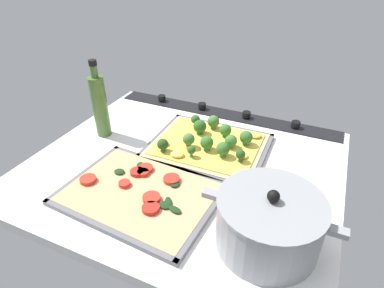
{
  "coord_description": "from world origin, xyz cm",
  "views": [
    {
      "loc": [
        -31.29,
        64.36,
        52.45
      ],
      "look_at": [
        -1.09,
        -2.69,
        5.11
      ],
      "focal_mm": 30.06,
      "sensor_mm": 36.0,
      "label": 1
    }
  ],
  "objects_px": {
    "baking_tray_front": "(208,148)",
    "broccoli_pizza": "(209,143)",
    "veggie_pizza_back": "(140,192)",
    "cooking_pot": "(269,223)",
    "baking_tray_back": "(140,195)",
    "oil_bottle": "(100,105)"
  },
  "relations": [
    {
      "from": "broccoli_pizza",
      "to": "oil_bottle",
      "type": "height_order",
      "value": "oil_bottle"
    },
    {
      "from": "veggie_pizza_back",
      "to": "oil_bottle",
      "type": "distance_m",
      "value": 0.34
    },
    {
      "from": "veggie_pizza_back",
      "to": "oil_bottle",
      "type": "height_order",
      "value": "oil_bottle"
    },
    {
      "from": "veggie_pizza_back",
      "to": "broccoli_pizza",
      "type": "bearing_deg",
      "value": -106.47
    },
    {
      "from": "baking_tray_back",
      "to": "cooking_pot",
      "type": "height_order",
      "value": "cooking_pot"
    },
    {
      "from": "oil_bottle",
      "to": "cooking_pot",
      "type": "bearing_deg",
      "value": 158.87
    },
    {
      "from": "broccoli_pizza",
      "to": "veggie_pizza_back",
      "type": "relative_size",
      "value": 0.89
    },
    {
      "from": "baking_tray_back",
      "to": "veggie_pizza_back",
      "type": "relative_size",
      "value": 1.07
    },
    {
      "from": "cooking_pot",
      "to": "broccoli_pizza",
      "type": "bearing_deg",
      "value": -49.79
    },
    {
      "from": "broccoli_pizza",
      "to": "cooking_pot",
      "type": "distance_m",
      "value": 0.36
    },
    {
      "from": "baking_tray_front",
      "to": "veggie_pizza_back",
      "type": "relative_size",
      "value": 0.96
    },
    {
      "from": "cooking_pot",
      "to": "oil_bottle",
      "type": "distance_m",
      "value": 0.61
    },
    {
      "from": "veggie_pizza_back",
      "to": "cooking_pot",
      "type": "xyz_separation_m",
      "value": [
        -0.31,
        0.02,
        0.05
      ]
    },
    {
      "from": "broccoli_pizza",
      "to": "cooking_pot",
      "type": "relative_size",
      "value": 1.14
    },
    {
      "from": "baking_tray_front",
      "to": "broccoli_pizza",
      "type": "distance_m",
      "value": 0.02
    },
    {
      "from": "oil_bottle",
      "to": "broccoli_pizza",
      "type": "bearing_deg",
      "value": -170.39
    },
    {
      "from": "baking_tray_front",
      "to": "cooking_pot",
      "type": "bearing_deg",
      "value": 130.84
    },
    {
      "from": "veggie_pizza_back",
      "to": "baking_tray_back",
      "type": "bearing_deg",
      "value": 105.27
    },
    {
      "from": "baking_tray_back",
      "to": "broccoli_pizza",
      "type": "bearing_deg",
      "value": -106.08
    },
    {
      "from": "oil_bottle",
      "to": "baking_tray_front",
      "type": "bearing_deg",
      "value": -170.71
    },
    {
      "from": "baking_tray_back",
      "to": "oil_bottle",
      "type": "bearing_deg",
      "value": -38.13
    },
    {
      "from": "baking_tray_front",
      "to": "veggie_pizza_back",
      "type": "bearing_deg",
      "value": 74.03
    }
  ]
}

